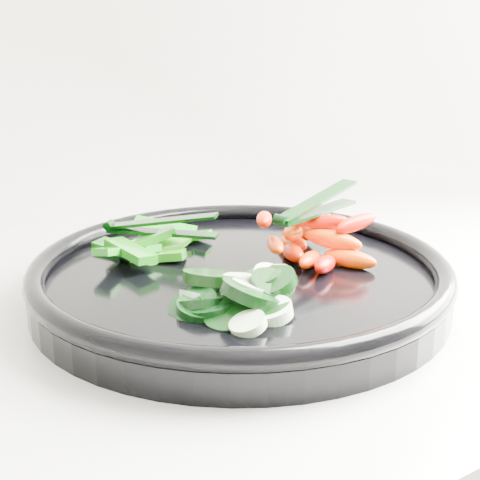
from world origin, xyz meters
TOP-DOWN VIEW (x-y plane):
  - veggie_tray at (0.41, 1.67)m, footprint 0.40×0.40m
  - cucumber_pile at (0.37, 1.61)m, footprint 0.12×0.12m
  - carrot_pile at (0.49, 1.66)m, footprint 0.12×0.13m
  - pepper_pile at (0.37, 1.76)m, footprint 0.14×0.11m
  - tong_carrot at (0.50, 1.67)m, footprint 0.11×0.04m
  - tong_pepper at (0.38, 1.76)m, footprint 0.09×0.09m

SIDE VIEW (x-z plane):
  - veggie_tray at x=0.41m, z-range 0.93..0.97m
  - cucumber_pile at x=0.37m, z-range 0.94..0.98m
  - pepper_pile at x=0.37m, z-range 0.95..0.98m
  - carrot_pile at x=0.49m, z-range 0.95..1.00m
  - tong_pepper at x=0.38m, z-range 0.97..0.99m
  - tong_carrot at x=0.50m, z-range 0.99..1.02m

